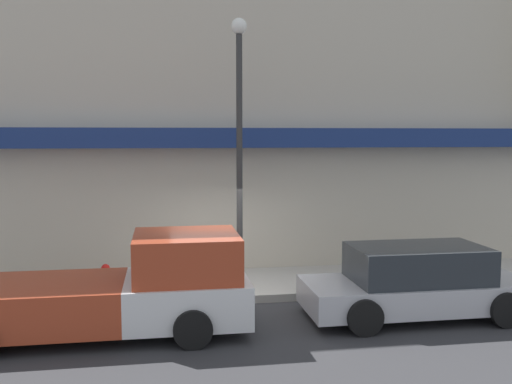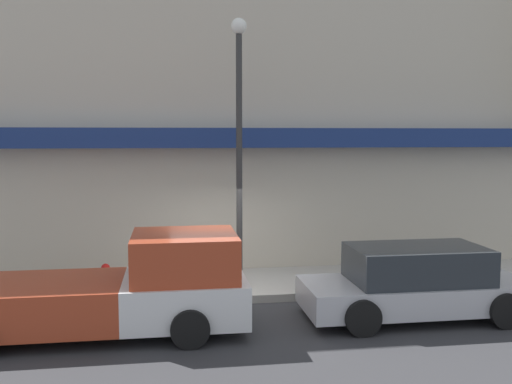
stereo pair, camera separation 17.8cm
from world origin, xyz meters
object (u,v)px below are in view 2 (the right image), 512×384
Objects in this scene: parked_car at (416,283)px; fire_hydrant at (106,278)px; street_lamp at (239,124)px; pickup_truck at (114,291)px.

parked_car is 6.93× the size of fire_hydrant.
parked_car is 5.15m from street_lamp.
pickup_truck is 2.23m from fire_hydrant.
fire_hydrant is (-0.40, 2.17, -0.30)m from pickup_truck.
street_lamp is (2.63, 2.16, 3.15)m from pickup_truck.
fire_hydrant is at bearing 160.12° from parked_car.
parked_car is at bearing -18.80° from fire_hydrant.
fire_hydrant is (-6.38, 2.17, -0.20)m from parked_car.
pickup_truck reaches higher than parked_car.
street_lamp reaches higher than parked_car.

